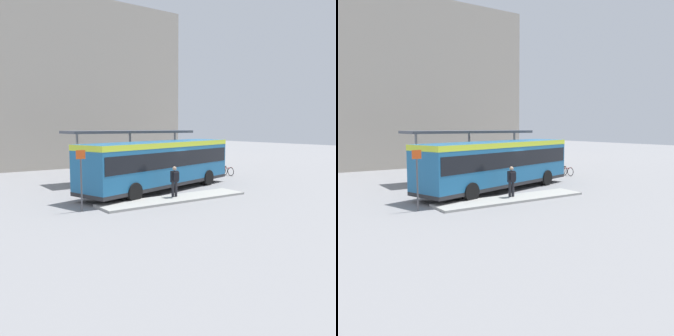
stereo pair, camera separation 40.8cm
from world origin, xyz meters
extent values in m
plane|color=gray|center=(0.00, 0.00, 0.00)|extent=(120.00, 120.00, 0.00)
cube|color=#9E9E99|center=(-1.04, -2.97, 0.06)|extent=(8.48, 1.80, 0.12)
cube|color=#1E6093|center=(0.00, 0.00, 1.65)|extent=(11.62, 5.68, 2.60)
cube|color=#C6DB33|center=(0.00, 0.00, 2.80)|extent=(11.64, 5.71, 0.30)
cube|color=black|center=(0.00, 0.00, 1.96)|extent=(11.41, 5.64, 0.91)
cube|color=black|center=(5.43, 1.67, 1.96)|extent=(0.74, 2.17, 1.00)
cube|color=#28282B|center=(0.00, 0.00, 0.45)|extent=(11.63, 5.70, 0.20)
cylinder|color=black|center=(3.03, 2.16, 0.50)|extent=(1.04, 0.56, 1.00)
cylinder|color=black|center=(3.72, -0.08, 0.50)|extent=(1.04, 0.56, 1.00)
cylinder|color=black|center=(-3.72, 0.08, 0.50)|extent=(1.04, 0.56, 1.00)
cylinder|color=black|center=(-3.03, -2.16, 0.50)|extent=(1.04, 0.56, 1.00)
cylinder|color=#232328|center=(-0.97, -2.67, 0.52)|extent=(0.15, 0.15, 0.79)
cylinder|color=#232328|center=(-0.79, -2.71, 0.52)|extent=(0.15, 0.15, 0.79)
cube|color=black|center=(-0.88, -2.69, 1.21)|extent=(0.43, 0.30, 0.60)
cube|color=black|center=(-0.92, -2.89, 1.24)|extent=(0.33, 0.25, 0.45)
sphere|color=tan|center=(-0.88, -2.69, 1.64)|extent=(0.22, 0.22, 0.22)
torus|color=black|center=(8.26, 2.43, 0.34)|extent=(0.06, 0.69, 0.69)
torus|color=black|center=(8.27, 3.36, 0.34)|extent=(0.06, 0.69, 0.69)
cylinder|color=red|center=(8.26, 2.89, 0.56)|extent=(0.05, 0.72, 0.04)
cylinder|color=red|center=(8.27, 3.06, 0.51)|extent=(0.04, 0.04, 0.34)
cube|color=black|center=(8.27, 3.06, 0.67)|extent=(0.07, 0.18, 0.04)
cylinder|color=red|center=(8.26, 2.52, 0.64)|extent=(0.48, 0.04, 0.03)
torus|color=black|center=(8.22, 3.08, 0.37)|extent=(0.13, 0.75, 0.75)
torus|color=black|center=(8.34, 4.09, 0.37)|extent=(0.13, 0.75, 0.75)
cylinder|color=orange|center=(8.28, 3.59, 0.62)|extent=(0.13, 0.79, 0.04)
cylinder|color=orange|center=(8.30, 3.77, 0.55)|extent=(0.04, 0.04, 0.37)
cube|color=black|center=(8.30, 3.77, 0.74)|extent=(0.09, 0.19, 0.04)
cylinder|color=orange|center=(8.23, 3.18, 0.70)|extent=(0.48, 0.09, 0.03)
torus|color=black|center=(8.26, 4.76, 0.35)|extent=(0.15, 0.72, 0.72)
torus|color=black|center=(8.40, 3.80, 0.35)|extent=(0.15, 0.72, 0.72)
cylinder|color=black|center=(8.33, 4.28, 0.59)|extent=(0.15, 0.76, 0.04)
cylinder|color=black|center=(8.35, 4.11, 0.53)|extent=(0.04, 0.04, 0.35)
cube|color=black|center=(8.35, 4.11, 0.71)|extent=(0.10, 0.19, 0.04)
cylinder|color=black|center=(8.27, 4.67, 0.67)|extent=(0.48, 0.10, 0.03)
cube|color=#4C515B|center=(0.63, 4.86, 3.48)|extent=(9.31, 2.80, 0.18)
cylinder|color=gray|center=(-3.33, 4.86, 1.70)|extent=(0.16, 0.16, 3.39)
cylinder|color=gray|center=(4.59, 4.86, 1.70)|extent=(0.16, 0.16, 3.39)
cylinder|color=gray|center=(0.63, 4.86, 1.70)|extent=(0.16, 0.16, 3.39)
cylinder|color=slate|center=(0.00, 2.54, 0.29)|extent=(0.72, 0.72, 0.58)
sphere|color=#337F38|center=(0.00, 2.54, 0.89)|extent=(0.83, 0.83, 0.83)
cylinder|color=#4C4C51|center=(-6.08, -2.68, 1.20)|extent=(0.08, 0.08, 2.40)
cube|color=#D84C19|center=(-6.08, -2.68, 2.60)|extent=(0.44, 0.03, 0.40)
cube|color=#B2A899|center=(1.61, 19.84, 7.90)|extent=(21.04, 10.28, 15.81)
camera|label=1|loc=(-12.41, -18.70, 3.85)|focal=40.00mm
camera|label=2|loc=(-12.07, -18.93, 3.85)|focal=40.00mm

